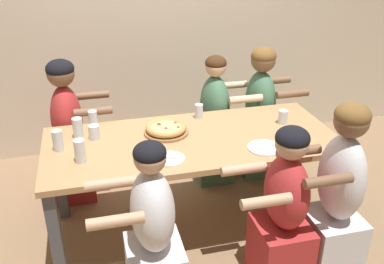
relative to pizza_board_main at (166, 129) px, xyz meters
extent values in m
plane|color=#896B4C|center=(0.16, -0.13, -0.77)|extent=(18.00, 18.00, 0.00)
cube|color=tan|center=(0.16, -0.13, -0.05)|extent=(2.00, 0.86, 0.04)
cube|color=#4C4C51|center=(-0.78, -0.49, -0.42)|extent=(0.07, 0.07, 0.70)
cube|color=#4C4C51|center=(1.09, -0.49, -0.42)|extent=(0.07, 0.07, 0.70)
cube|color=#4C4C51|center=(-0.78, 0.24, -0.42)|extent=(0.07, 0.07, 0.70)
cube|color=#4C4C51|center=(1.09, 0.24, -0.42)|extent=(0.07, 0.07, 0.70)
cylinder|color=#996B42|center=(0.00, 0.00, -0.02)|extent=(0.31, 0.31, 0.02)
torus|color=tan|center=(0.00, 0.00, 0.01)|extent=(0.28, 0.28, 0.04)
cylinder|color=#E5C675|center=(0.00, 0.00, 0.00)|extent=(0.23, 0.23, 0.03)
cylinder|color=#9E4C38|center=(0.08, 0.04, 0.02)|extent=(0.02, 0.02, 0.01)
cylinder|color=#9E4C38|center=(-0.04, 0.04, 0.02)|extent=(0.02, 0.02, 0.01)
cylinder|color=#9E4C38|center=(-0.04, 0.05, 0.02)|extent=(0.02, 0.02, 0.01)
cylinder|color=#9E4C38|center=(-0.01, -0.03, 0.02)|extent=(0.02, 0.02, 0.01)
cylinder|color=#9E4C38|center=(0.08, -0.03, 0.02)|extent=(0.02, 0.02, 0.01)
cylinder|color=white|center=(-0.05, -0.37, -0.03)|extent=(0.19, 0.19, 0.01)
cube|color=#B7B7BC|center=(-0.05, -0.37, -0.02)|extent=(0.13, 0.07, 0.01)
cylinder|color=white|center=(0.58, -0.38, -0.03)|extent=(0.22, 0.22, 0.01)
cube|color=#B7B7BC|center=(0.58, -0.38, -0.02)|extent=(0.16, 0.02, 0.01)
cylinder|color=silver|center=(-0.59, -0.26, 0.04)|extent=(0.07, 0.07, 0.15)
cylinder|color=black|center=(-0.59, -0.26, 0.01)|extent=(0.06, 0.06, 0.08)
cylinder|color=silver|center=(0.29, 0.20, 0.02)|extent=(0.06, 0.06, 0.11)
cylinder|color=silver|center=(0.29, 0.20, 0.01)|extent=(0.06, 0.06, 0.08)
cylinder|color=silver|center=(-0.72, -0.07, 0.04)|extent=(0.07, 0.07, 0.14)
cylinder|color=black|center=(-0.72, -0.07, 0.00)|extent=(0.06, 0.06, 0.07)
cylinder|color=silver|center=(0.86, -0.05, 0.02)|extent=(0.07, 0.07, 0.10)
cylinder|color=silver|center=(0.86, -0.05, 0.00)|extent=(0.06, 0.06, 0.07)
cylinder|color=silver|center=(-0.60, 0.08, 0.04)|extent=(0.07, 0.07, 0.14)
cylinder|color=black|center=(-0.60, 0.08, 0.01)|extent=(0.06, 0.06, 0.09)
cylinder|color=silver|center=(-0.49, 0.20, 0.04)|extent=(0.06, 0.06, 0.14)
cylinder|color=black|center=(-0.49, 0.20, 0.01)|extent=(0.06, 0.06, 0.09)
cylinder|color=silver|center=(-0.49, 0.03, 0.02)|extent=(0.08, 0.08, 0.10)
cylinder|color=black|center=(-0.49, 0.03, 0.00)|extent=(0.07, 0.07, 0.07)
cube|color=#B22D2D|center=(0.56, -0.77, -0.56)|extent=(0.32, 0.34, 0.43)
ellipsoid|color=#B22D2D|center=(0.56, -0.77, -0.12)|extent=(0.24, 0.36, 0.46)
sphere|color=tan|center=(0.56, -0.77, 0.21)|extent=(0.19, 0.19, 0.19)
ellipsoid|color=black|center=(0.56, -0.77, 0.24)|extent=(0.19, 0.19, 0.13)
cylinder|color=tan|center=(0.35, -0.95, -0.03)|extent=(0.28, 0.06, 0.06)
cylinder|color=tan|center=(0.35, -0.60, -0.03)|extent=(0.28, 0.06, 0.06)
cube|color=#477556|center=(0.52, 0.52, -0.56)|extent=(0.32, 0.34, 0.43)
ellipsoid|color=#477556|center=(0.52, 0.52, -0.09)|extent=(0.24, 0.36, 0.52)
sphere|color=beige|center=(0.52, 0.52, 0.26)|extent=(0.17, 0.17, 0.17)
ellipsoid|color=#422814|center=(0.52, 0.52, 0.29)|extent=(0.18, 0.18, 0.12)
cylinder|color=beige|center=(0.72, 0.70, 0.02)|extent=(0.28, 0.06, 0.06)
cylinder|color=beige|center=(0.72, 0.35, 0.02)|extent=(0.28, 0.06, 0.06)
cube|color=#B22D2D|center=(-0.69, 0.52, -0.56)|extent=(0.32, 0.34, 0.43)
ellipsoid|color=#B22D2D|center=(-0.69, 0.52, -0.08)|extent=(0.24, 0.36, 0.55)
sphere|color=brown|center=(-0.69, 0.52, 0.30)|extent=(0.21, 0.21, 0.21)
ellipsoid|color=black|center=(-0.69, 0.52, 0.33)|extent=(0.21, 0.21, 0.14)
cylinder|color=brown|center=(-0.48, 0.70, 0.04)|extent=(0.28, 0.06, 0.06)
cylinder|color=brown|center=(-0.48, 0.35, 0.04)|extent=(0.28, 0.06, 0.06)
cube|color=#477556|center=(0.93, 0.52, -0.56)|extent=(0.32, 0.34, 0.43)
ellipsoid|color=#477556|center=(0.93, 0.52, -0.08)|extent=(0.24, 0.36, 0.53)
sphere|color=brown|center=(0.93, 0.52, 0.28)|extent=(0.21, 0.21, 0.21)
ellipsoid|color=brown|center=(0.93, 0.52, 0.32)|extent=(0.21, 0.21, 0.14)
cylinder|color=brown|center=(1.13, 0.70, 0.03)|extent=(0.28, 0.06, 0.06)
cylinder|color=brown|center=(1.13, 0.35, 0.03)|extent=(0.28, 0.06, 0.06)
ellipsoid|color=silver|center=(-0.23, -0.77, -0.10)|extent=(0.24, 0.36, 0.49)
sphere|color=tan|center=(-0.23, -0.77, 0.22)|extent=(0.17, 0.17, 0.17)
ellipsoid|color=black|center=(-0.23, -0.77, 0.25)|extent=(0.17, 0.17, 0.12)
cylinder|color=tan|center=(-0.44, -0.95, -0.01)|extent=(0.28, 0.06, 0.06)
cylinder|color=tan|center=(-0.44, -0.60, -0.01)|extent=(0.28, 0.06, 0.06)
cube|color=silver|center=(0.91, -0.77, -0.56)|extent=(0.32, 0.34, 0.43)
ellipsoid|color=silver|center=(0.91, -0.77, -0.07)|extent=(0.24, 0.36, 0.56)
sphere|color=brown|center=(0.91, -0.77, 0.30)|extent=(0.20, 0.20, 0.20)
ellipsoid|color=brown|center=(0.91, -0.77, 0.34)|extent=(0.20, 0.20, 0.14)
cylinder|color=brown|center=(0.70, -0.95, 0.05)|extent=(0.28, 0.06, 0.06)
cylinder|color=brown|center=(0.70, -0.60, 0.05)|extent=(0.28, 0.06, 0.06)
camera|label=1|loc=(-0.49, -2.66, 1.29)|focal=40.00mm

